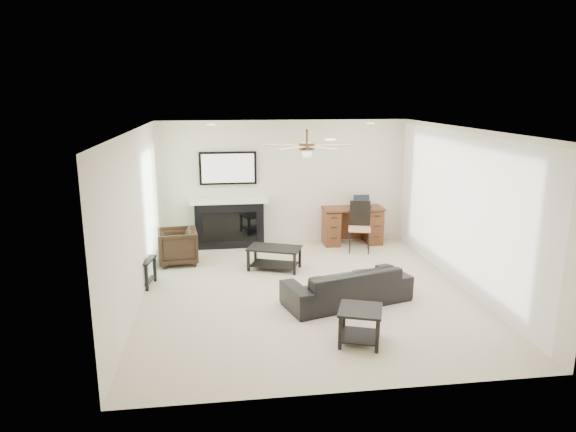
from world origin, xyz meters
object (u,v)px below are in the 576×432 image
(fireplace_unit, at_px, (229,201))
(desk, at_px, (352,225))
(sofa, at_px, (347,285))
(coffee_table, at_px, (274,258))
(armchair, at_px, (177,246))

(fireplace_unit, relative_size, desk, 1.57)
(sofa, relative_size, coffee_table, 2.07)
(armchair, xyz_separation_m, coffee_table, (1.70, -0.55, -0.12))
(fireplace_unit, xyz_separation_m, desk, (2.49, -0.06, -0.57))
(fireplace_unit, distance_m, desk, 2.56)
(coffee_table, bearing_deg, fireplace_unit, 138.26)
(armchair, xyz_separation_m, desk, (3.45, 0.82, 0.06))
(desk, bearing_deg, sofa, -105.97)
(coffee_table, xyz_separation_m, fireplace_unit, (-0.74, 1.44, 0.75))
(sofa, bearing_deg, desk, -122.07)
(armchair, height_order, fireplace_unit, fireplace_unit)
(sofa, distance_m, coffee_table, 1.84)
(armchair, distance_m, fireplace_unit, 1.46)
(armchair, distance_m, coffee_table, 1.79)
(armchair, bearing_deg, coffee_table, 65.71)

